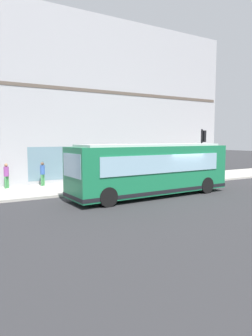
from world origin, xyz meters
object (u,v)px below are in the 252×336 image
object	(u,v)px
city_bus_nearside	(151,170)
fire_hydrant	(192,171)
pedestrian_near_hydrant	(93,171)
traffic_light_near_corner	(203,145)
pedestrian_walking_along_curb	(6,174)
pedestrian_by_light_pole	(74,176)
pedestrian_near_building_entrance	(43,172)
newspaper_vending_box	(213,173)

from	to	relation	value
city_bus_nearside	fire_hydrant	size ratio (longest dim) A/B	13.70
fire_hydrant	pedestrian_near_hydrant	xyz separation A→B (m)	(0.23, 9.48, 0.51)
traffic_light_near_corner	fire_hydrant	size ratio (longest dim) A/B	5.36
pedestrian_walking_along_curb	city_bus_nearside	bearing A→B (deg)	-131.21
traffic_light_near_corner	fire_hydrant	bearing A→B (deg)	-27.53
pedestrian_by_light_pole	pedestrian_near_building_entrance	bearing A→B (deg)	24.61
city_bus_nearside	newspaper_vending_box	world-z (taller)	city_bus_nearside
traffic_light_near_corner	pedestrian_by_light_pole	world-z (taller)	traffic_light_near_corner
fire_hydrant	pedestrian_walking_along_curb	size ratio (longest dim) A/B	0.45
city_bus_nearside	pedestrian_walking_along_curb	distance (m)	9.48
city_bus_nearside	pedestrian_by_light_pole	bearing A→B (deg)	46.55
city_bus_nearside	fire_hydrant	xyz separation A→B (m)	(5.54, -8.28, -1.04)
traffic_light_near_corner	pedestrian_near_hydrant	distance (m)	8.80
fire_hydrant	pedestrian_near_building_entrance	world-z (taller)	pedestrian_near_building_entrance
pedestrian_walking_along_curb	pedestrian_near_hydrant	bearing A→B (deg)	-94.55
fire_hydrant	pedestrian_near_building_entrance	bearing A→B (deg)	87.49
pedestrian_by_light_pole	newspaper_vending_box	xyz separation A→B (m)	(-0.32, -11.83, -0.43)
pedestrian_by_light_pole	city_bus_nearside	bearing A→B (deg)	-133.45
pedestrian_near_building_entrance	city_bus_nearside	bearing A→B (deg)	-141.79
fire_hydrant	pedestrian_near_building_entrance	xyz separation A→B (m)	(0.57, 13.09, 0.57)
newspaper_vending_box	pedestrian_near_hydrant	bearing A→B (deg)	73.98
traffic_light_near_corner	pedestrian_by_light_pole	distance (m)	10.62
traffic_light_near_corner	newspaper_vending_box	distance (m)	2.70
pedestrian_near_hydrant	pedestrian_walking_along_curb	size ratio (longest dim) A/B	0.94
fire_hydrant	pedestrian_near_hydrant	world-z (taller)	pedestrian_near_hydrant
pedestrian_walking_along_curb	newspaper_vending_box	size ratio (longest dim) A/B	1.81
pedestrian_by_light_pole	pedestrian_near_hydrant	bearing A→B (deg)	-44.35
city_bus_nearside	pedestrian_near_building_entrance	bearing A→B (deg)	38.21
pedestrian_near_building_entrance	pedestrian_near_hydrant	xyz separation A→B (m)	(-0.34, -3.60, -0.06)
fire_hydrant	pedestrian_by_light_pole	distance (m)	12.04
fire_hydrant	pedestrian_walking_along_curb	xyz separation A→B (m)	(0.70, 15.40, 0.57)
pedestrian_walking_along_curb	fire_hydrant	bearing A→B (deg)	-92.61
fire_hydrant	pedestrian_by_light_pole	size ratio (longest dim) A/B	0.48
pedestrian_near_hydrant	fire_hydrant	bearing A→B (deg)	-91.39
fire_hydrant	pedestrian_by_light_pole	xyz separation A→B (m)	(-2.17, 11.83, 0.52)
traffic_light_near_corner	pedestrian_near_hydrant	size ratio (longest dim) A/B	2.58
traffic_light_near_corner	pedestrian_walking_along_curb	world-z (taller)	traffic_light_near_corner
city_bus_nearside	pedestrian_near_building_entrance	world-z (taller)	city_bus_nearside
city_bus_nearside	pedestrian_near_hydrant	distance (m)	5.92
pedestrian_by_light_pole	pedestrian_walking_along_curb	world-z (taller)	pedestrian_walking_along_curb
pedestrian_near_hydrant	pedestrian_walking_along_curb	bearing A→B (deg)	85.45
city_bus_nearside	traffic_light_near_corner	bearing A→B (deg)	-67.33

